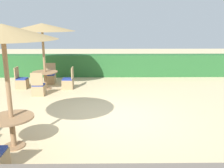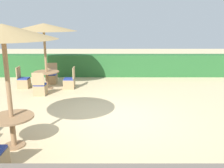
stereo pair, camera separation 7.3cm
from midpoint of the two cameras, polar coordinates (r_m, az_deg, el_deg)
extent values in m
plane|color=#D1BA8C|center=(7.49, -0.22, -7.81)|extent=(40.00, 40.00, 0.00)
cube|color=#28602D|center=(13.16, -0.45, 4.28)|extent=(13.00, 0.70, 1.14)
cylinder|color=#93704C|center=(5.87, -22.91, -1.40)|extent=(0.10, 0.10, 2.67)
cone|color=tan|center=(5.70, -24.12, 10.87)|extent=(2.27, 2.27, 0.32)
cylinder|color=#93704C|center=(6.33, -21.76, -13.01)|extent=(0.48, 0.48, 0.03)
cylinder|color=#93704C|center=(6.19, -22.04, -10.29)|extent=(0.12, 0.12, 0.69)
cylinder|color=#93704C|center=(6.06, -22.35, -7.14)|extent=(0.99, 0.99, 0.04)
cylinder|color=#93704C|center=(10.88, -15.48, 5.80)|extent=(0.10, 0.10, 2.66)
cone|color=tan|center=(10.79, -15.91, 12.39)|extent=(2.72, 2.72, 0.32)
cylinder|color=#93704C|center=(11.13, -15.04, -0.92)|extent=(0.48, 0.48, 0.03)
cylinder|color=#93704C|center=(11.05, -15.15, 0.76)|extent=(0.12, 0.12, 0.70)
cylinder|color=#93704C|center=(10.98, -15.27, 2.63)|extent=(1.06, 1.06, 0.04)
cube|color=tan|center=(11.43, -19.97, 0.05)|extent=(0.46, 0.46, 0.40)
cube|color=#233893|center=(11.38, -20.06, 1.15)|extent=(0.42, 0.42, 0.05)
cube|color=tan|center=(11.40, -21.17, 2.44)|extent=(0.04, 0.46, 0.48)
cube|color=tan|center=(10.13, -16.54, -1.39)|extent=(0.46, 0.46, 0.40)
cube|color=#233893|center=(10.08, -16.63, -0.16)|extent=(0.42, 0.42, 0.05)
cube|color=tan|center=(9.82, -17.06, 1.05)|extent=(0.46, 0.04, 0.48)
cube|color=tan|center=(11.96, -14.10, 1.07)|extent=(0.46, 0.46, 0.40)
cube|color=#233893|center=(11.92, -14.17, 2.12)|extent=(0.42, 0.42, 0.05)
cube|color=tan|center=(12.07, -14.01, 3.56)|extent=(0.46, 0.04, 0.48)
cube|color=tan|center=(10.85, -10.25, -0.03)|extent=(0.46, 0.46, 0.40)
cube|color=#233893|center=(10.80, -10.30, 1.13)|extent=(0.42, 0.42, 0.05)
cube|color=tan|center=(10.71, -9.25, 2.52)|extent=(0.04, 0.46, 0.48)
camera|label=1|loc=(0.04, -90.27, -0.07)|focal=40.00mm
camera|label=2|loc=(0.04, 89.73, 0.07)|focal=40.00mm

